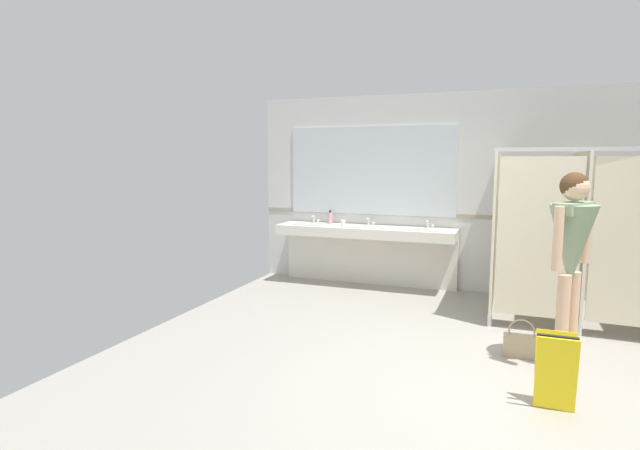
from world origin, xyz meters
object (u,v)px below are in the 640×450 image
(person_standing, at_px, (572,245))
(handbag, at_px, (521,344))
(soap_dispenser, at_px, (330,218))
(wet_floor_sign, at_px, (556,371))
(paper_cup, at_px, (343,224))

(person_standing, height_order, handbag, person_standing)
(handbag, distance_m, soap_dispenser, 3.54)
(wet_floor_sign, bearing_deg, handbag, 102.09)
(person_standing, xyz_separation_m, handbag, (-0.36, 0.11, -0.98))
(person_standing, xyz_separation_m, soap_dispenser, (-3.03, 2.27, -0.13))
(person_standing, xyz_separation_m, wet_floor_sign, (-0.14, -0.90, -0.80))
(handbag, xyz_separation_m, soap_dispenser, (-2.67, 2.16, 0.85))
(handbag, relative_size, soap_dispenser, 1.79)
(person_standing, distance_m, paper_cup, 3.38)
(handbag, height_order, paper_cup, paper_cup)
(person_standing, bearing_deg, soap_dispenser, 143.14)
(handbag, relative_size, wet_floor_sign, 0.63)
(soap_dispenser, relative_size, paper_cup, 2.08)
(person_standing, height_order, paper_cup, person_standing)
(soap_dispenser, xyz_separation_m, paper_cup, (0.30, -0.28, -0.04))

